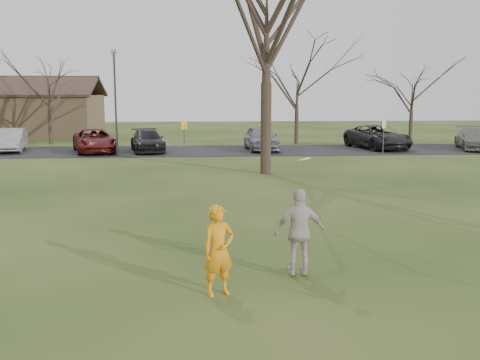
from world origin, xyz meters
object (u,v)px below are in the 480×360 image
Objects in this scene: car_1 at (11,140)px; car_7 at (475,138)px; car_2 at (95,141)px; car_4 at (261,138)px; car_6 at (378,137)px; big_tree at (267,20)px; player_defender at (219,250)px; car_3 at (147,141)px; catching_play at (300,231)px; lamp_post at (115,89)px.

car_7 is at bearing -12.65° from car_1.
car_7 reaches higher than car_2.
car_4 is 7.89m from car_6.
big_tree is (9.67, -9.47, 6.24)m from car_2.
car_7 is (17.76, 24.79, -0.11)m from player_defender.
car_6 is at bearing 49.84° from big_tree.
catching_play reaches higher than car_3.
car_7 is 2.02× the size of catching_play.
car_7 is (6.28, -0.92, -0.06)m from car_6.
car_6 is at bearing -13.68° from car_2.
car_4 is (3.60, 25.25, -0.03)m from player_defender.
big_tree is at bearing 56.55° from player_defender.
player_defender is at bearing -100.05° from big_tree.
car_3 is 21.46m from car_7.
catching_play reaches higher than car_7.
car_4 is at bearing 58.48° from player_defender.
lamp_post is 11.38m from big_tree.
car_6 is at bearing -172.37° from car_7.
catching_play is 0.18× the size of big_tree.
car_4 reaches higher than car_7.
car_6 is 17.30m from lamp_post.
catching_play reaches higher than car_4.
player_defender is 0.34× the size of car_2.
car_2 is 18.46m from car_6.
car_3 is at bearing 178.89° from car_4.
catching_play is at bearing -123.83° from car_6.
catching_play is (-1.90, -24.37, 0.13)m from car_4.
car_2 is 1.10× the size of car_3.
car_4 is at bearing 170.94° from car_6.
car_6 reaches higher than car_3.
car_1 is (-12.36, 25.66, -0.10)m from player_defender.
car_2 is 0.93× the size of car_6.
car_3 is (8.66, -0.69, -0.04)m from car_1.
car_3 is 13.18m from big_tree.
catching_play is (-9.77, -24.82, 0.16)m from car_6.
lamp_post is (-16.76, -2.88, 3.15)m from car_6.
catching_play is at bearing -107.94° from car_7.
car_4 reaches higher than car_3.
player_defender is 0.12× the size of big_tree.
big_tree is (-15.04, -9.46, 6.24)m from car_7.
catching_play is 15.68m from big_tree.
car_7 is at bearing 32.18° from big_tree.
player_defender is 0.37× the size of car_3.
car_1 is at bearing 175.24° from car_4.
car_4 reaches higher than car_6.
car_1 is at bearing 145.57° from big_tree.
player_defender is 0.70× the size of catching_play.
catching_play is 0.39× the size of lamp_post.
car_6 is at bearing 42.54° from player_defender.
catching_play is at bearing -94.00° from big_tree.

